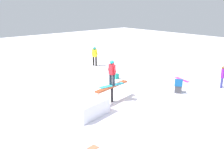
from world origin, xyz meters
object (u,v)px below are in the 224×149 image
Objects in this scene: bystander_purple at (222,76)px; backpack_on_snow at (116,76)px; folding_chair at (178,86)px; bystander_yellow at (95,55)px; loose_snowboard_magenta at (182,80)px; main_rider_on_rail at (112,73)px; rail_feature at (112,88)px.

backpack_on_snow is (-3.57, 5.68, -0.58)m from bystander_purple.
bystander_yellow is at bearing -36.90° from folding_chair.
bystander_purple is 1.05× the size of loose_snowboard_magenta.
backpack_on_snow is at bearing 49.60° from main_rider_on_rail.
bystander_yellow reaches higher than loose_snowboard_magenta.
rail_feature is at bearing 0.00° from main_rider_on_rail.
backpack_on_snow is at bearing -83.05° from bystander_purple.
rail_feature reaches higher than loose_snowboard_magenta.
rail_feature is 6.20m from loose_snowboard_magenta.
rail_feature is 7.12m from bystander_purple.
folding_chair reaches higher than backpack_on_snow.
bystander_purple is (2.39, -9.61, -0.13)m from bystander_yellow.
bystander_purple is at bearing -32.66° from rail_feature.
bystander_purple reaches higher than folding_chair.
bystander_yellow is (4.18, 6.88, -0.66)m from main_rider_on_rail.
bystander_yellow is at bearing -101.20° from bystander_purple.
folding_chair is 4.54m from backpack_on_snow.
rail_feature is 1.51× the size of bystander_yellow.
backpack_on_snow is (3.01, 2.95, -1.38)m from main_rider_on_rail.
backpack_on_snow is at bearing 34.30° from rail_feature.
bystander_purple is at bearing 1.03° from bystander_yellow.
folding_chair is 2.59× the size of backpack_on_snow.
bystander_purple is 2.64m from loose_snowboard_magenta.
main_rider_on_rail is 1.14× the size of loose_snowboard_magenta.
backpack_on_snow is at bearing -24.54° from folding_chair.
rail_feature is 0.80m from main_rider_on_rail.
rail_feature is at bearing -44.24° from bystander_yellow.
main_rider_on_rail is at bearing 104.78° from loose_snowboard_magenta.
bystander_purple is at bearing -153.54° from loose_snowboard_magenta.
folding_chair is (-2.82, 1.21, -0.34)m from bystander_purple.
rail_feature is 2.71× the size of folding_chair.
bystander_yellow reaches higher than rail_feature.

